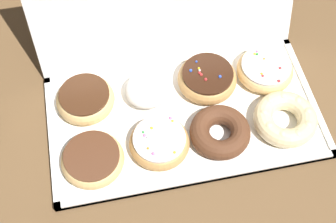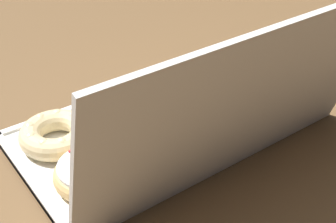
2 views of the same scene
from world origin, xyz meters
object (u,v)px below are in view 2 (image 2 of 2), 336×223
at_px(donut_box, 166,124).
at_px(chocolate_cake_ring_donut_2, 122,108).
at_px(cruller_donut_3, 56,134).
at_px(sprinkle_donut_7, 92,173).
at_px(powdered_filled_donut_5, 216,114).
at_px(chocolate_frosted_donut_0, 221,69).
at_px(chocolate_frosted_donut_4, 267,95).
at_px(sprinkle_donut_1, 174,89).
at_px(sprinkle_donut_6, 159,142).

relative_size(donut_box, chocolate_cake_ring_donut_2, 4.59).
bearing_deg(cruller_donut_3, sprinkle_donut_7, 90.75).
height_order(donut_box, cruller_donut_3, cruller_donut_3).
xyz_separation_m(donut_box, powdered_filled_donut_5, (-0.06, 0.06, 0.03)).
bearing_deg(chocolate_frosted_donut_0, chocolate_frosted_donut_4, 89.42).
distance_m(chocolate_frosted_donut_0, powdered_filled_donut_5, 0.18).
xyz_separation_m(chocolate_frosted_donut_0, chocolate_frosted_donut_4, (0.00, 0.13, 0.00)).
distance_m(chocolate_cake_ring_donut_2, powdered_filled_donut_5, 0.17).
bearing_deg(chocolate_cake_ring_donut_2, powdered_filled_donut_5, 134.66).
relative_size(sprinkle_donut_1, powdered_filled_donut_5, 1.29).
height_order(powdered_filled_donut_5, sprinkle_donut_6, powdered_filled_donut_5).
bearing_deg(donut_box, cruller_donut_3, -16.93).
bearing_deg(donut_box, sprinkle_donut_1, -136.22).
height_order(cruller_donut_3, powdered_filled_donut_5, powdered_filled_donut_5).
distance_m(sprinkle_donut_6, sprinkle_donut_7, 0.12).
bearing_deg(sprinkle_donut_1, sprinkle_donut_7, 26.59).
xyz_separation_m(sprinkle_donut_1, sprinkle_donut_7, (0.24, 0.12, -0.00)).
bearing_deg(sprinkle_donut_6, donut_box, -133.52).
relative_size(donut_box, sprinkle_donut_6, 4.42).
bearing_deg(sprinkle_donut_6, sprinkle_donut_1, -134.84).
height_order(chocolate_frosted_donut_4, sprinkle_donut_7, chocolate_frosted_donut_4).
relative_size(powdered_filled_donut_5, sprinkle_donut_6, 0.73).
bearing_deg(powdered_filled_donut_5, sprinkle_donut_6, 1.91).
xyz_separation_m(sprinkle_donut_1, chocolate_frosted_donut_4, (-0.12, 0.12, 0.00)).
height_order(donut_box, sprinkle_donut_6, sprinkle_donut_6).
bearing_deg(powdered_filled_donut_5, chocolate_frosted_donut_0, -134.30).
bearing_deg(chocolate_frosted_donut_4, cruller_donut_3, -18.00).
bearing_deg(donut_box, chocolate_cake_ring_donut_2, -46.80).
bearing_deg(chocolate_frosted_donut_4, powdered_filled_donut_5, -1.75).
xyz_separation_m(chocolate_frosted_donut_0, sprinkle_donut_1, (0.12, 0.01, 0.00)).
distance_m(donut_box, chocolate_frosted_donut_4, 0.19).
bearing_deg(cruller_donut_3, sprinkle_donut_1, -179.61).
distance_m(chocolate_cake_ring_donut_2, sprinkle_donut_6, 0.12).
height_order(powdered_filled_donut_5, sprinkle_donut_7, powdered_filled_donut_5).
distance_m(sprinkle_donut_1, cruller_donut_3, 0.24).
xyz_separation_m(sprinkle_donut_1, powdered_filled_donut_5, (-0.00, 0.12, 0.00)).
xyz_separation_m(cruller_donut_3, sprinkle_donut_7, (-0.00, 0.12, -0.00)).
bearing_deg(cruller_donut_3, chocolate_frosted_donut_4, 162.00).
bearing_deg(chocolate_frosted_donut_0, donut_box, 19.76).
distance_m(chocolate_frosted_donut_4, sprinkle_donut_6, 0.24).
relative_size(chocolate_frosted_donut_4, powdered_filled_donut_5, 1.31).
xyz_separation_m(donut_box, chocolate_cake_ring_donut_2, (0.05, -0.06, 0.02)).
distance_m(sprinkle_donut_1, chocolate_cake_ring_donut_2, 0.11).
xyz_separation_m(chocolate_cake_ring_donut_2, sprinkle_donut_7, (0.13, 0.12, -0.00)).
distance_m(chocolate_frosted_donut_0, chocolate_cake_ring_donut_2, 0.24).
distance_m(donut_box, chocolate_cake_ring_donut_2, 0.08).
relative_size(sprinkle_donut_1, chocolate_frosted_donut_4, 0.98).
relative_size(sprinkle_donut_1, sprinkle_donut_7, 0.98).
relative_size(chocolate_frosted_donut_0, powdered_filled_donut_5, 1.32).
bearing_deg(cruller_donut_3, chocolate_cake_ring_donut_2, -178.84).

